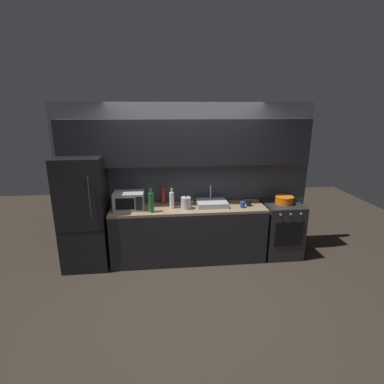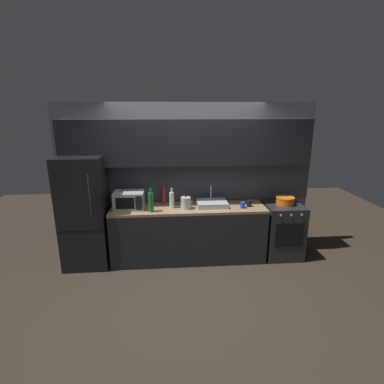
% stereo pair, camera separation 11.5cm
% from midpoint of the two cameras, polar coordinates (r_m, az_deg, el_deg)
% --- Properties ---
extents(ground_plane, '(10.00, 10.00, 0.00)m').
position_cam_midpoint_polar(ground_plane, '(4.27, 1.03, -18.45)').
color(ground_plane, '#2D261E').
extents(back_wall, '(4.18, 0.44, 2.50)m').
position_cam_midpoint_polar(back_wall, '(4.79, -0.28, 5.60)').
color(back_wall, slate).
rests_on(back_wall, ground).
extents(counter_run, '(2.44, 0.60, 0.90)m').
position_cam_midpoint_polar(counter_run, '(4.83, 0.00, -7.98)').
color(counter_run, black).
rests_on(counter_run, ground).
extents(refrigerator, '(0.68, 0.69, 1.74)m').
position_cam_midpoint_polar(refrigerator, '(4.83, -19.33, -3.61)').
color(refrigerator, black).
rests_on(refrigerator, ground).
extents(oven_range, '(0.60, 0.62, 0.90)m').
position_cam_midpoint_polar(oven_range, '(5.19, 17.60, -7.05)').
color(oven_range, '#232326').
rests_on(oven_range, ground).
extents(microwave, '(0.46, 0.35, 0.27)m').
position_cam_midpoint_polar(microwave, '(4.67, -11.36, -1.52)').
color(microwave, '#A8AAAF').
rests_on(microwave, counter_run).
extents(sink_basin, '(0.48, 0.38, 0.30)m').
position_cam_midpoint_polar(sink_basin, '(4.73, 4.56, -2.21)').
color(sink_basin, '#ADAFB5').
rests_on(sink_basin, counter_run).
extents(kettle, '(0.19, 0.15, 0.21)m').
position_cam_midpoint_polar(kettle, '(4.57, -0.48, -2.13)').
color(kettle, '#B7BABF').
rests_on(kettle, counter_run).
extents(wine_bottle_green, '(0.08, 0.08, 0.37)m').
position_cam_midpoint_polar(wine_bottle_green, '(4.45, -7.21, -1.92)').
color(wine_bottle_green, '#1E6B2D').
rests_on(wine_bottle_green, counter_run).
extents(wine_bottle_red, '(0.07, 0.07, 0.34)m').
position_cam_midpoint_polar(wine_bottle_red, '(4.83, -4.80, -0.60)').
color(wine_bottle_red, '#A82323').
rests_on(wine_bottle_red, counter_run).
extents(wine_bottle_white, '(0.07, 0.07, 0.32)m').
position_cam_midpoint_polar(wine_bottle_white, '(4.60, -3.22, -1.52)').
color(wine_bottle_white, silver).
rests_on(wine_bottle_white, counter_run).
extents(mug_dark, '(0.08, 0.08, 0.10)m').
position_cam_midpoint_polar(mug_dark, '(4.78, 11.66, -2.16)').
color(mug_dark, black).
rests_on(mug_dark, counter_run).
extents(mug_blue, '(0.07, 0.07, 0.10)m').
position_cam_midpoint_polar(mug_blue, '(4.68, 10.48, -2.52)').
color(mug_blue, '#234299').
rests_on(mug_blue, counter_run).
extents(cooking_pot, '(0.29, 0.29, 0.13)m').
position_cam_midpoint_polar(cooking_pot, '(5.02, 18.20, -1.62)').
color(cooking_pot, orange).
rests_on(cooking_pot, oven_range).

